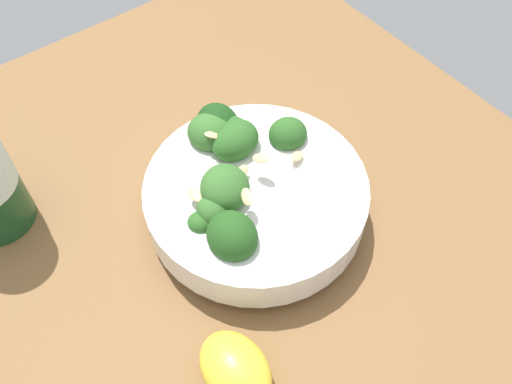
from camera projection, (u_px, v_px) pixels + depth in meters
ground_plane at (215, 228)px, 56.11cm from camera, size 69.26×69.26×3.05cm
bowl_of_broccoli at (251, 190)px, 52.44cm from camera, size 20.96×21.20×8.82cm
lemon_wedge at (236, 369)px, 44.12cm from camera, size 5.21×7.03×3.94cm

